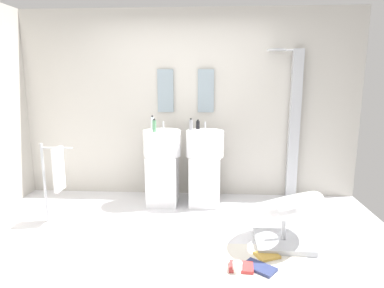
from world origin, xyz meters
name	(u,v)px	position (x,y,z in m)	size (l,w,h in m)	color
ground_plane	(174,249)	(0.00, 0.00, -0.02)	(4.80, 3.60, 0.04)	silver
rear_partition	(186,105)	(0.00, 1.65, 1.30)	(4.80, 0.10, 2.60)	beige
pedestal_sink_left	(163,164)	(-0.28, 1.18, 0.55)	(0.49, 0.49, 1.10)	white
pedestal_sink_right	(205,165)	(0.28, 1.18, 0.55)	(0.49, 0.49, 1.10)	white
vanity_mirror_left	(166,91)	(-0.28, 1.58, 1.50)	(0.22, 0.03, 0.59)	#8C9EA8
vanity_mirror_right	(206,91)	(0.28, 1.58, 1.50)	(0.22, 0.03, 0.59)	#8C9EA8
shower_column	(293,122)	(1.48, 1.53, 1.08)	(0.49, 0.24, 2.05)	#B7BABF
lounge_chair	(284,212)	(1.11, 0.12, 0.35)	(1.10, 1.10, 0.65)	#B7BABF
towel_rack	(56,171)	(-1.40, 0.49, 0.63)	(0.37, 0.22, 0.95)	#B7BABF
area_rug	(247,264)	(0.70, -0.28, 0.01)	(1.15, 0.72, 0.01)	white
magazine_ochre	(267,255)	(0.90, -0.15, 0.02)	(0.21, 0.17, 0.02)	gold
magazine_red	(241,267)	(0.64, -0.37, 0.02)	(0.21, 0.17, 0.03)	#B73838
magazine_navy	(259,268)	(0.80, -0.37, 0.02)	(0.28, 0.16, 0.03)	navy
coffee_mug	(237,267)	(0.60, -0.43, 0.06)	(0.08, 0.08, 0.09)	white
soap_bottle_clear	(152,123)	(-0.42, 1.27, 1.09)	(0.05, 0.05, 0.18)	silver
soap_bottle_black	(198,125)	(0.18, 1.32, 1.06)	(0.05, 0.05, 0.13)	black
soap_bottle_green	(154,126)	(-0.36, 1.06, 1.08)	(0.05, 0.05, 0.17)	#59996B
soap_bottle_grey	(191,125)	(0.10, 1.19, 1.08)	(0.05, 0.05, 0.16)	#99999E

